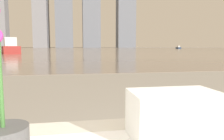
% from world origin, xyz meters
% --- Properties ---
extents(potted_orchid, '(0.13, 0.13, 0.45)m').
position_xyz_m(potted_orchid, '(-0.58, 0.82, 0.66)').
color(potted_orchid, '#4C4C4C').
rests_on(potted_orchid, bathtub).
extents(towel_stack, '(0.29, 0.18, 0.16)m').
position_xyz_m(towel_stack, '(-0.06, 0.89, 0.64)').
color(towel_stack, white).
rests_on(towel_stack, bathtub).
extents(harbor_water, '(180.00, 110.00, 0.01)m').
position_xyz_m(harbor_water, '(0.00, 62.00, 0.01)').
color(harbor_water, gray).
rests_on(harbor_water, ground_plane).
extents(harbor_boat_0, '(1.15, 2.68, 0.98)m').
position_xyz_m(harbor_boat_0, '(32.87, 66.13, 0.35)').
color(harbor_boat_0, navy).
rests_on(harbor_boat_0, harbor_water).
extents(harbor_boat_2, '(3.18, 5.17, 1.83)m').
position_xyz_m(harbor_boat_2, '(-7.48, 26.75, 0.66)').
color(harbor_boat_2, maroon).
rests_on(harbor_boat_2, harbor_water).
extents(skyline_tower_1, '(6.71, 13.61, 36.24)m').
position_xyz_m(skyline_tower_1, '(-16.48, 118.00, 18.12)').
color(skyline_tower_1, slate).
rests_on(skyline_tower_1, ground_plane).
extents(skyline_tower_4, '(9.61, 7.54, 51.51)m').
position_xyz_m(skyline_tower_4, '(27.76, 118.00, 25.75)').
color(skyline_tower_4, slate).
rests_on(skyline_tower_4, ground_plane).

